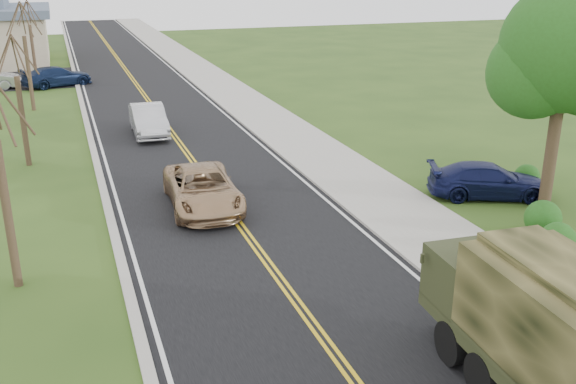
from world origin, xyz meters
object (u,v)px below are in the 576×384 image
sedan_silver (148,120)px  pickup_navy (488,181)px  military_truck (557,331)px  suv_champagne (203,189)px

sedan_silver → pickup_navy: 17.72m
military_truck → suv_champagne: military_truck is taller
military_truck → pickup_navy: bearing=62.4°
military_truck → pickup_navy: military_truck is taller
military_truck → pickup_navy: (6.57, 11.00, -1.20)m
military_truck → sedan_silver: size_ratio=1.41×
suv_champagne → sedan_silver: 11.41m
military_truck → suv_champagne: 14.16m
suv_champagne → sedan_silver: bearing=94.5°
military_truck → sedan_silver: 25.35m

